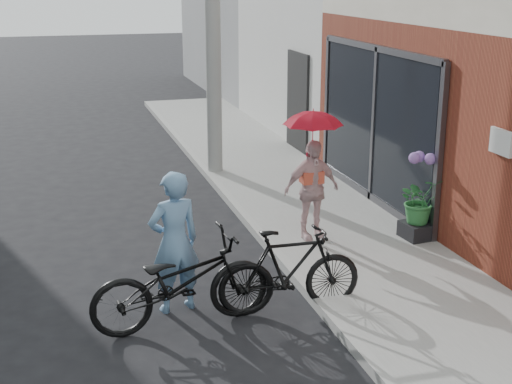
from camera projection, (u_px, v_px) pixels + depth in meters
name	position (u px, v px, depth m)	size (l,w,h in m)	color
ground	(245.00, 327.00, 7.76)	(80.00, 80.00, 0.00)	black
sidewalk	(349.00, 240.00, 10.15)	(2.20, 24.00, 0.12)	gray
curb	(271.00, 248.00, 9.83)	(0.12, 24.00, 0.12)	#9E9E99
officer	(174.00, 242.00, 7.95)	(0.60, 0.39, 1.64)	#6993BA
bike_left	(181.00, 282.00, 7.65)	(0.69, 1.98, 1.04)	black
bike_right	(290.00, 270.00, 8.01)	(0.47, 1.66, 1.00)	black
kimono_woman	(311.00, 190.00, 9.86)	(0.83, 0.34, 1.41)	beige
parasol	(313.00, 115.00, 9.55)	(0.77, 0.77, 0.68)	red
planter	(418.00, 230.00, 10.03)	(0.42, 0.42, 0.22)	black
potted_plant	(420.00, 200.00, 9.90)	(0.60, 0.52, 0.67)	#2D7237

